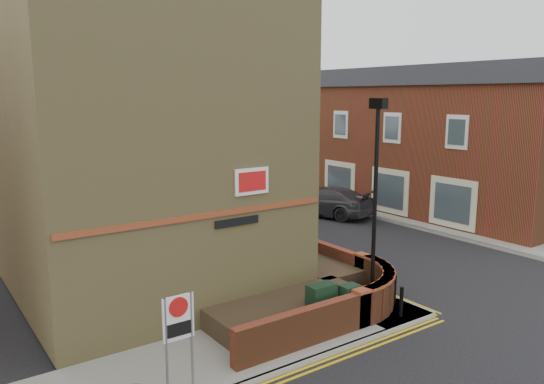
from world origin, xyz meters
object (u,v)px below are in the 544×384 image
(zone_sign, at_px, (179,325))
(silver_car_near, at_px, (239,205))
(lamppost, at_px, (375,206))
(utility_cabinet_large, at_px, (321,305))

(zone_sign, xyz_separation_m, silver_car_near, (10.00, 13.68, -0.89))
(lamppost, distance_m, utility_cabinet_large, 3.24)
(utility_cabinet_large, height_order, zone_sign, zone_sign)
(lamppost, height_order, silver_car_near, lamppost)
(lamppost, xyz_separation_m, zone_sign, (-6.60, -0.70, -1.70))
(zone_sign, height_order, silver_car_near, zone_sign)
(utility_cabinet_large, distance_m, silver_car_near, 13.93)
(utility_cabinet_large, relative_size, silver_car_near, 0.26)
(lamppost, bearing_deg, zone_sign, -173.93)
(utility_cabinet_large, bearing_deg, silver_car_near, 67.63)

